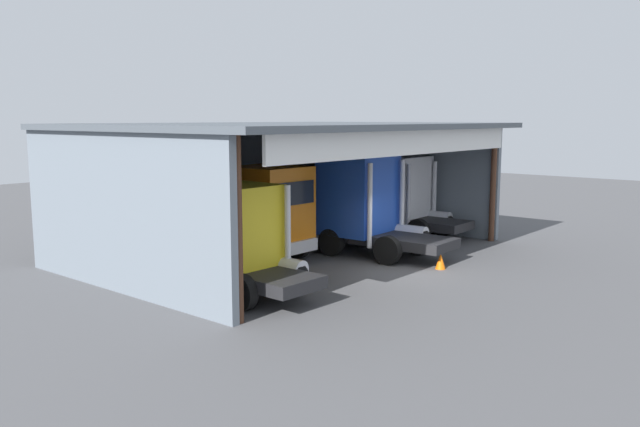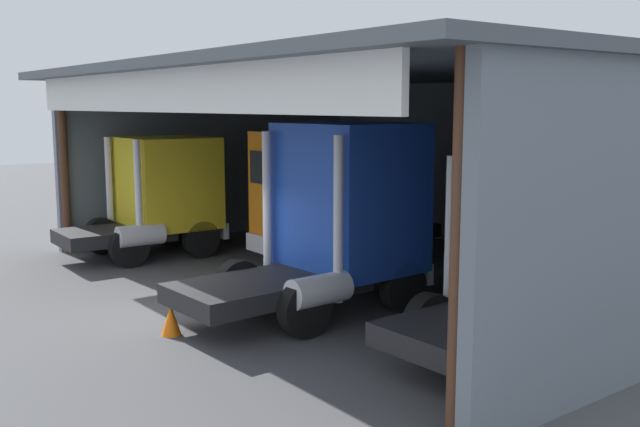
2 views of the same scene
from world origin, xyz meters
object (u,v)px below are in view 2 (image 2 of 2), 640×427
(truck_yellow_center_bay, at_px, (161,193))
(oil_drum, at_px, (385,224))
(truck_white_center_left_bay, at_px, (542,245))
(truck_orange_left_bay, at_px, (324,195))
(truck_blue_yard_outside, at_px, (339,214))
(traffic_cone, at_px, (171,320))
(tool_cart, at_px, (602,261))

(truck_yellow_center_bay, height_order, oil_drum, truck_yellow_center_bay)
(truck_white_center_left_bay, bearing_deg, truck_orange_left_bay, 169.72)
(truck_orange_left_bay, xyz_separation_m, truck_white_center_left_bay, (7.48, -1.20, 0.00))
(truck_orange_left_bay, bearing_deg, truck_yellow_center_bay, 36.31)
(truck_white_center_left_bay, bearing_deg, truck_yellow_center_bay, -173.38)
(truck_blue_yard_outside, height_order, oil_drum, truck_blue_yard_outside)
(truck_blue_yard_outside, relative_size, traffic_cone, 9.33)
(truck_white_center_left_bay, distance_m, oil_drum, 10.61)
(truck_white_center_left_bay, xyz_separation_m, oil_drum, (-9.27, 4.98, -1.37))
(truck_blue_yard_outside, height_order, traffic_cone, truck_blue_yard_outside)
(truck_yellow_center_bay, height_order, truck_blue_yard_outside, truck_blue_yard_outside)
(traffic_cone, bearing_deg, truck_blue_yard_outside, 83.31)
(truck_orange_left_bay, bearing_deg, oil_drum, -64.36)
(tool_cart, height_order, traffic_cone, tool_cart)
(truck_white_center_left_bay, xyz_separation_m, tool_cart, (-2.08, 5.25, -1.32))
(tool_cart, xyz_separation_m, traffic_cone, (-2.47, -9.76, -0.22))
(truck_blue_yard_outside, xyz_separation_m, truck_white_center_left_bay, (4.14, 0.97, -0.12))
(truck_orange_left_bay, relative_size, truck_white_center_left_bay, 1.12)
(truck_yellow_center_bay, xyz_separation_m, tool_cart, (9.19, 6.80, -1.22))
(truck_blue_yard_outside, relative_size, truck_white_center_left_bay, 1.15)
(truck_yellow_center_bay, relative_size, truck_blue_yard_outside, 0.83)
(truck_yellow_center_bay, distance_m, truck_blue_yard_outside, 7.16)
(truck_yellow_center_bay, bearing_deg, oil_drum, 74.30)
(oil_drum, bearing_deg, tool_cart, 2.15)
(truck_orange_left_bay, relative_size, traffic_cone, 9.05)
(truck_yellow_center_bay, bearing_deg, tool_cart, 37.82)
(oil_drum, xyz_separation_m, tool_cart, (7.19, 0.27, 0.05))
(truck_orange_left_bay, distance_m, truck_white_center_left_bay, 7.58)
(truck_blue_yard_outside, bearing_deg, truck_yellow_center_bay, -177.50)
(oil_drum, height_order, tool_cart, tool_cart)
(truck_yellow_center_bay, height_order, traffic_cone, truck_yellow_center_bay)
(truck_yellow_center_bay, xyz_separation_m, truck_white_center_left_bay, (11.27, 1.55, 0.11))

